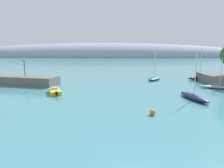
# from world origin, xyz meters

# --- Properties ---
(breakwater_rocks) EXTENTS (19.49, 8.66, 2.10)m
(breakwater_rocks) POSITION_xyz_m (-25.56, 35.23, 1.05)
(breakwater_rocks) COLOR #66605B
(breakwater_rocks) RESTS_ON ground
(distant_ridge) EXTENTS (397.04, 63.65, 35.36)m
(distant_ridge) POSITION_xyz_m (-25.81, 230.46, 0.00)
(distant_ridge) COLOR #8E99AD
(distant_ridge) RESTS_ON ground
(sailboat_grey_near_shore) EXTENTS (8.36, 3.69, 6.84)m
(sailboat_grey_near_shore) POSITION_xyz_m (20.87, 31.81, 0.40)
(sailboat_grey_near_shore) COLOR gray
(sailboat_grey_near_shore) RESTS_ON water
(sailboat_black_mid_mooring) EXTENTS (7.78, 4.19, 9.20)m
(sailboat_black_mid_mooring) POSITION_xyz_m (21.83, 44.66, 0.58)
(sailboat_black_mid_mooring) COLOR black
(sailboat_black_mid_mooring) RESTS_ON water
(sailboat_navy_outer_mooring) EXTENTS (3.61, 7.75, 8.19)m
(sailboat_navy_outer_mooring) POSITION_xyz_m (11.61, 22.10, 0.51)
(sailboat_navy_outer_mooring) COLOR navy
(sailboat_navy_outer_mooring) RESTS_ON water
(sailboat_teal_end_of_line) EXTENTS (5.55, 7.02, 9.38)m
(sailboat_teal_end_of_line) POSITION_xyz_m (8.78, 44.02, 0.52)
(sailboat_teal_end_of_line) COLOR #1E6B70
(sailboat_teal_end_of_line) RESTS_ON water
(motorboat_yellow_alongside_breakwater) EXTENTS (3.71, 5.16, 1.16)m
(motorboat_yellow_alongside_breakwater) POSITION_xyz_m (-13.70, 25.58, 0.42)
(motorboat_yellow_alongside_breakwater) COLOR yellow
(motorboat_yellow_alongside_breakwater) RESTS_ON water
(mooring_buoy_orange) EXTENTS (0.76, 0.76, 0.76)m
(mooring_buoy_orange) POSITION_xyz_m (3.18, 13.74, 0.38)
(mooring_buoy_orange) COLOR orange
(mooring_buoy_orange) RESTS_ON water
(harbor_lamp_post) EXTENTS (0.36, 0.36, 4.43)m
(harbor_lamp_post) POSITION_xyz_m (-24.34, 35.10, 4.82)
(harbor_lamp_post) COLOR black
(harbor_lamp_post) RESTS_ON breakwater_rocks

